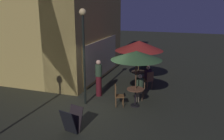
{
  "coord_description": "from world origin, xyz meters",
  "views": [
    {
      "loc": [
        -8.71,
        -3.88,
        4.31
      ],
      "look_at": [
        1.13,
        -0.51,
        1.48
      ],
      "focal_mm": 39.4,
      "sensor_mm": 36.0,
      "label": 1
    }
  ],
  "objects_px": {
    "patio_umbrella_1": "(139,46)",
    "patron_seated_1": "(147,75)",
    "cafe_table_0": "(135,93)",
    "cafe_table_1": "(138,75)",
    "patio_umbrella_0": "(136,56)",
    "cafe_chair_3": "(149,79)",
    "patron_standing_2": "(99,78)",
    "street_lamp_near_corner": "(84,43)",
    "menu_sandwich_board": "(72,120)",
    "cafe_chair_0": "(117,94)",
    "patron_seated_0": "(139,86)",
    "cafe_chair_1": "(140,87)",
    "cafe_chair_2": "(143,71)"
  },
  "relations": [
    {
      "from": "patron_seated_1",
      "to": "patron_standing_2",
      "type": "relative_size",
      "value": 0.69
    },
    {
      "from": "street_lamp_near_corner",
      "to": "patron_seated_0",
      "type": "height_order",
      "value": "street_lamp_near_corner"
    },
    {
      "from": "patron_seated_0",
      "to": "patron_seated_1",
      "type": "height_order",
      "value": "patron_seated_1"
    },
    {
      "from": "patron_seated_0",
      "to": "patron_standing_2",
      "type": "height_order",
      "value": "patron_standing_2"
    },
    {
      "from": "cafe_table_1",
      "to": "cafe_chair_2",
      "type": "height_order",
      "value": "cafe_chair_2"
    },
    {
      "from": "patio_umbrella_1",
      "to": "patron_seated_0",
      "type": "bearing_deg",
      "value": -165.75
    },
    {
      "from": "patio_umbrella_0",
      "to": "cafe_chair_0",
      "type": "bearing_deg",
      "value": 110.97
    },
    {
      "from": "patio_umbrella_1",
      "to": "patron_standing_2",
      "type": "distance_m",
      "value": 2.97
    },
    {
      "from": "patron_seated_0",
      "to": "patron_standing_2",
      "type": "relative_size",
      "value": 0.69
    },
    {
      "from": "cafe_table_1",
      "to": "cafe_table_0",
      "type": "bearing_deg",
      "value": -169.4
    },
    {
      "from": "menu_sandwich_board",
      "to": "cafe_table_0",
      "type": "height_order",
      "value": "menu_sandwich_board"
    },
    {
      "from": "cafe_chair_0",
      "to": "patron_standing_2",
      "type": "xyz_separation_m",
      "value": [
        0.9,
        1.22,
        0.34
      ]
    },
    {
      "from": "cafe_chair_0",
      "to": "patron_seated_0",
      "type": "distance_m",
      "value": 1.25
    },
    {
      "from": "patio_umbrella_0",
      "to": "cafe_chair_3",
      "type": "bearing_deg",
      "value": -3.39
    },
    {
      "from": "cafe_table_0",
      "to": "patron_seated_1",
      "type": "distance_m",
      "value": 2.48
    },
    {
      "from": "cafe_chair_0",
      "to": "cafe_chair_2",
      "type": "distance_m",
      "value": 4.08
    },
    {
      "from": "cafe_chair_1",
      "to": "cafe_chair_3",
      "type": "distance_m",
      "value": 1.52
    },
    {
      "from": "cafe_table_1",
      "to": "patio_umbrella_0",
      "type": "relative_size",
      "value": 0.31
    },
    {
      "from": "cafe_table_0",
      "to": "cafe_chair_1",
      "type": "relative_size",
      "value": 0.83
    },
    {
      "from": "patron_seated_0",
      "to": "patron_seated_1",
      "type": "bearing_deg",
      "value": -179.81
    },
    {
      "from": "patron_standing_2",
      "to": "cafe_table_0",
      "type": "bearing_deg",
      "value": 90.75
    },
    {
      "from": "cafe_chair_3",
      "to": "cafe_chair_2",
      "type": "bearing_deg",
      "value": -28.5
    },
    {
      "from": "cafe_table_0",
      "to": "cafe_chair_0",
      "type": "distance_m",
      "value": 0.78
    },
    {
      "from": "patio_umbrella_0",
      "to": "cafe_chair_1",
      "type": "bearing_deg",
      "value": -0.78
    },
    {
      "from": "patio_umbrella_1",
      "to": "patron_seated_1",
      "type": "distance_m",
      "value": 1.63
    },
    {
      "from": "menu_sandwich_board",
      "to": "street_lamp_near_corner",
      "type": "bearing_deg",
      "value": 27.79
    },
    {
      "from": "menu_sandwich_board",
      "to": "cafe_chair_2",
      "type": "relative_size",
      "value": 0.95
    },
    {
      "from": "cafe_table_0",
      "to": "cafe_table_1",
      "type": "relative_size",
      "value": 1.05
    },
    {
      "from": "cafe_chair_0",
      "to": "menu_sandwich_board",
      "type": "bearing_deg",
      "value": -127.83
    },
    {
      "from": "cafe_chair_2",
      "to": "patio_umbrella_0",
      "type": "bearing_deg",
      "value": 12.59
    },
    {
      "from": "cafe_chair_3",
      "to": "street_lamp_near_corner",
      "type": "bearing_deg",
      "value": 89.7
    },
    {
      "from": "cafe_table_0",
      "to": "cafe_chair_0",
      "type": "bearing_deg",
      "value": 110.97
    },
    {
      "from": "cafe_table_1",
      "to": "patron_seated_1",
      "type": "height_order",
      "value": "patron_seated_1"
    },
    {
      "from": "patio_umbrella_0",
      "to": "cafe_chair_3",
      "type": "xyz_separation_m",
      "value": [
        2.39,
        -0.14,
        -1.69
      ]
    },
    {
      "from": "cafe_chair_0",
      "to": "patio_umbrella_1",
      "type": "bearing_deg",
      "value": 65.91
    },
    {
      "from": "cafe_table_1",
      "to": "cafe_chair_3",
      "type": "height_order",
      "value": "cafe_chair_3"
    },
    {
      "from": "patron_seated_0",
      "to": "patron_standing_2",
      "type": "xyz_separation_m",
      "value": [
        -0.11,
        1.95,
        0.22
      ]
    },
    {
      "from": "cafe_chair_2",
      "to": "patron_seated_1",
      "type": "bearing_deg",
      "value": 26.03
    },
    {
      "from": "patio_umbrella_0",
      "to": "cafe_chair_1",
      "type": "distance_m",
      "value": 1.87
    },
    {
      "from": "cafe_chair_0",
      "to": "cafe_chair_3",
      "type": "distance_m",
      "value": 2.8
    },
    {
      "from": "patio_umbrella_0",
      "to": "cafe_chair_2",
      "type": "height_order",
      "value": "patio_umbrella_0"
    },
    {
      "from": "cafe_table_0",
      "to": "patron_seated_0",
      "type": "height_order",
      "value": "patron_seated_0"
    },
    {
      "from": "cafe_table_1",
      "to": "patio_umbrella_0",
      "type": "distance_m",
      "value": 3.43
    },
    {
      "from": "patio_umbrella_1",
      "to": "cafe_chair_0",
      "type": "height_order",
      "value": "patio_umbrella_1"
    },
    {
      "from": "street_lamp_near_corner",
      "to": "patio_umbrella_1",
      "type": "distance_m",
      "value": 3.81
    },
    {
      "from": "menu_sandwich_board",
      "to": "cafe_chair_0",
      "type": "bearing_deg",
      "value": -3.58
    },
    {
      "from": "cafe_table_0",
      "to": "patron_seated_1",
      "type": "bearing_deg",
      "value": -0.64
    },
    {
      "from": "street_lamp_near_corner",
      "to": "patron_standing_2",
      "type": "bearing_deg",
      "value": -10.52
    },
    {
      "from": "cafe_table_1",
      "to": "patron_standing_2",
      "type": "distance_m",
      "value": 2.72
    },
    {
      "from": "patio_umbrella_1",
      "to": "patron_seated_0",
      "type": "relative_size",
      "value": 2.12
    }
  ]
}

